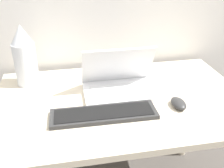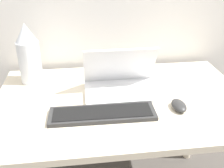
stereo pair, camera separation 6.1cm
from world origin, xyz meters
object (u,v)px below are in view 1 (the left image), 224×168
(mouse, at_px, (178,103))
(vase, at_px, (25,56))
(laptop, at_px, (118,82))
(keyboard, at_px, (104,114))

(mouse, relative_size, vase, 0.33)
(mouse, bearing_deg, laptop, 141.18)
(laptop, height_order, keyboard, laptop)
(mouse, xyz_separation_m, vase, (-0.67, 0.35, 0.13))
(mouse, distance_m, vase, 0.77)
(laptop, relative_size, vase, 1.12)
(mouse, bearing_deg, vase, 152.28)
(laptop, bearing_deg, vase, 159.32)
(laptop, relative_size, keyboard, 0.77)
(vase, bearing_deg, mouse, -27.72)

